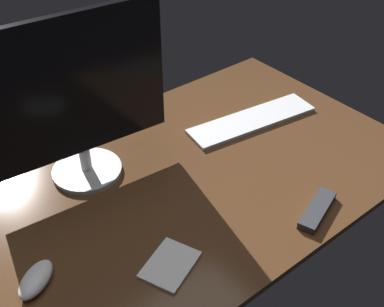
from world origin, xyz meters
TOP-DOWN VIEW (x-y plane):
  - desk at (0.00, 0.00)cm, footprint 140.00×84.00cm
  - monitor at (-19.73, 19.36)cm, footprint 52.48×20.25cm
  - keyboard at (36.72, 8.22)cm, footprint 46.82×17.97cm
  - computer_mouse at (-48.45, -8.82)cm, footprint 12.69×11.39cm
  - tv_remote at (19.82, -33.87)cm, footprint 17.11×9.78cm
  - notepad at (-21.47, -23.64)cm, footprint 16.51×14.67cm

SIDE VIEW (x-z plane):
  - desk at x=0.00cm, z-range 0.00..2.00cm
  - notepad at x=-21.47cm, z-range 2.00..2.86cm
  - keyboard at x=36.72cm, z-range 2.00..3.23cm
  - tv_remote at x=19.82cm, z-range 2.00..4.11cm
  - computer_mouse at x=-48.45cm, z-range 2.00..5.59cm
  - monitor at x=-19.73cm, z-range 2.57..50.98cm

